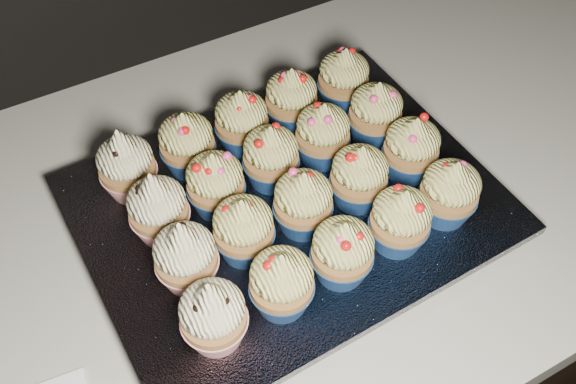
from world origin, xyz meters
name	(u,v)px	position (x,y,z in m)	size (l,w,h in m)	color
cabinet	(320,340)	(0.00, 1.70, 0.43)	(2.40, 0.60, 0.86)	black
worktop	(335,179)	(0.00, 1.70, 0.88)	(2.44, 0.64, 0.04)	beige
baking_tray	(288,213)	(-0.09, 1.66, 0.91)	(0.41, 0.31, 0.02)	black
foil_lining	(288,204)	(-0.09, 1.66, 0.93)	(0.44, 0.35, 0.01)	silver
cupcake_0	(213,315)	(-0.22, 1.55, 0.97)	(0.06, 0.06, 0.10)	red
cupcake_1	(282,282)	(-0.15, 1.55, 0.97)	(0.06, 0.06, 0.08)	navy
cupcake_2	(342,251)	(-0.09, 1.55, 0.97)	(0.06, 0.06, 0.08)	navy
cupcake_3	(400,220)	(-0.01, 1.56, 0.97)	(0.06, 0.06, 0.08)	navy
cupcake_4	(449,192)	(0.05, 1.56, 0.97)	(0.06, 0.06, 0.08)	navy
cupcake_5	(186,256)	(-0.22, 1.62, 0.97)	(0.06, 0.06, 0.10)	red
cupcake_6	(244,229)	(-0.16, 1.62, 0.97)	(0.06, 0.06, 0.08)	navy
cupcake_7	(303,202)	(-0.09, 1.63, 0.97)	(0.06, 0.06, 0.08)	navy
cupcake_8	(359,176)	(-0.02, 1.63, 0.97)	(0.06, 0.06, 0.08)	navy
cupcake_9	(411,148)	(0.05, 1.63, 0.97)	(0.06, 0.06, 0.08)	navy
cupcake_10	(158,208)	(-0.22, 1.69, 0.97)	(0.06, 0.06, 0.10)	red
cupcake_11	(216,184)	(-0.16, 1.69, 0.97)	(0.06, 0.06, 0.08)	navy
cupcake_12	(271,157)	(-0.09, 1.70, 0.97)	(0.06, 0.06, 0.08)	navy
cupcake_13	(323,134)	(-0.02, 1.70, 0.97)	(0.06, 0.06, 0.08)	navy
cupcake_14	(375,113)	(0.05, 1.70, 0.97)	(0.06, 0.06, 0.08)	navy
cupcake_15	(127,165)	(-0.23, 1.76, 0.97)	(0.06, 0.06, 0.10)	red
cupcake_16	(187,143)	(-0.16, 1.76, 0.97)	(0.06, 0.06, 0.08)	navy
cupcake_17	(242,121)	(-0.09, 1.76, 0.97)	(0.06, 0.06, 0.08)	navy
cupcake_18	(291,99)	(-0.03, 1.77, 0.97)	(0.06, 0.06, 0.08)	navy
cupcake_19	(343,79)	(0.05, 1.77, 0.97)	(0.06, 0.06, 0.08)	navy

